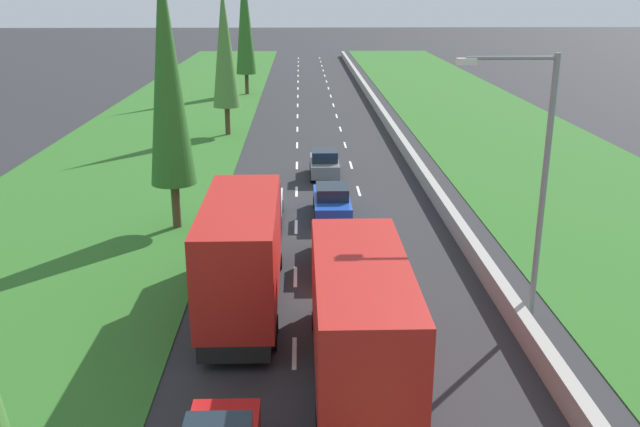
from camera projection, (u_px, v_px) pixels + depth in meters
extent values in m
plane|color=#28282B|center=(318.00, 122.00, 58.60)|extent=(300.00, 300.00, 0.00)
cube|color=#2D6623|center=(169.00, 123.00, 58.25)|extent=(14.00, 140.00, 0.04)
cube|color=#2D6623|center=(485.00, 121.00, 58.98)|extent=(14.00, 140.00, 0.04)
cube|color=#9E9B93|center=(385.00, 117.00, 58.62)|extent=(0.44, 120.00, 0.85)
cube|color=white|center=(294.00, 353.00, 21.51)|extent=(0.14, 2.00, 0.01)
cube|color=white|center=(295.00, 277.00, 27.21)|extent=(0.14, 2.00, 0.01)
cube|color=white|center=(296.00, 227.00, 32.90)|extent=(0.14, 2.00, 0.01)
cube|color=white|center=(297.00, 192.00, 38.60)|extent=(0.14, 2.00, 0.01)
cube|color=white|center=(297.00, 165.00, 44.30)|extent=(0.14, 2.00, 0.01)
cube|color=white|center=(297.00, 145.00, 50.00)|extent=(0.14, 2.00, 0.01)
cube|color=white|center=(297.00, 129.00, 55.70)|extent=(0.14, 2.00, 0.01)
cube|color=white|center=(298.00, 116.00, 61.40)|extent=(0.14, 2.00, 0.01)
cube|color=white|center=(298.00, 105.00, 67.10)|extent=(0.14, 2.00, 0.01)
cube|color=white|center=(298.00, 96.00, 72.80)|extent=(0.14, 2.00, 0.01)
cube|color=white|center=(298.00, 88.00, 78.49)|extent=(0.14, 2.00, 0.01)
cube|color=white|center=(298.00, 82.00, 84.19)|extent=(0.14, 2.00, 0.01)
cube|color=white|center=(298.00, 76.00, 89.89)|extent=(0.14, 2.00, 0.01)
cube|color=white|center=(298.00, 71.00, 95.59)|extent=(0.14, 2.00, 0.01)
cube|color=white|center=(298.00, 66.00, 101.29)|extent=(0.14, 2.00, 0.01)
cube|color=white|center=(298.00, 62.00, 106.99)|extent=(0.14, 2.00, 0.01)
cube|color=white|center=(298.00, 58.00, 112.69)|extent=(0.14, 2.00, 0.01)
cube|color=white|center=(406.00, 351.00, 21.60)|extent=(0.14, 2.00, 0.01)
cube|color=white|center=(383.00, 276.00, 27.30)|extent=(0.14, 2.00, 0.01)
cube|color=white|center=(369.00, 226.00, 33.00)|extent=(0.14, 2.00, 0.01)
cube|color=white|center=(359.00, 191.00, 38.70)|extent=(0.14, 2.00, 0.01)
cube|color=white|center=(351.00, 165.00, 44.40)|extent=(0.14, 2.00, 0.01)
cube|color=white|center=(345.00, 145.00, 50.10)|extent=(0.14, 2.00, 0.01)
cube|color=white|center=(340.00, 129.00, 55.80)|extent=(0.14, 2.00, 0.01)
cube|color=white|center=(337.00, 116.00, 61.49)|extent=(0.14, 2.00, 0.01)
cube|color=white|center=(333.00, 105.00, 67.19)|extent=(0.14, 2.00, 0.01)
cube|color=white|center=(331.00, 96.00, 72.89)|extent=(0.14, 2.00, 0.01)
cube|color=white|center=(328.00, 88.00, 78.59)|extent=(0.14, 2.00, 0.01)
cube|color=white|center=(326.00, 82.00, 84.29)|extent=(0.14, 2.00, 0.01)
cube|color=white|center=(325.00, 76.00, 89.99)|extent=(0.14, 2.00, 0.01)
cube|color=white|center=(323.00, 70.00, 95.69)|extent=(0.14, 2.00, 0.01)
cube|color=white|center=(322.00, 66.00, 101.39)|extent=(0.14, 2.00, 0.01)
cube|color=white|center=(321.00, 62.00, 107.08)|extent=(0.14, 2.00, 0.01)
cube|color=white|center=(320.00, 58.00, 112.78)|extent=(0.14, 2.00, 0.01)
cube|color=black|center=(357.00, 364.00, 19.71)|extent=(2.20, 9.40, 0.56)
cube|color=red|center=(349.00, 267.00, 22.65)|extent=(2.40, 2.20, 2.50)
cube|color=#B21E19|center=(361.00, 322.00, 18.07)|extent=(2.44, 7.20, 3.30)
cylinder|color=black|center=(315.00, 321.00, 22.90)|extent=(0.22, 0.64, 0.64)
cylinder|color=black|center=(382.00, 320.00, 22.96)|extent=(0.22, 0.64, 0.64)
cylinder|color=black|center=(320.00, 419.00, 17.70)|extent=(0.22, 0.64, 0.64)
cylinder|color=black|center=(406.00, 417.00, 17.76)|extent=(0.22, 0.64, 0.64)
cube|color=red|center=(337.00, 249.00, 28.23)|extent=(1.76, 4.50, 0.72)
cube|color=#19232D|center=(337.00, 235.00, 27.89)|extent=(1.56, 1.90, 0.60)
cylinder|color=black|center=(317.00, 245.00, 29.65)|extent=(0.22, 0.64, 0.64)
cylinder|color=black|center=(354.00, 245.00, 29.69)|extent=(0.22, 0.64, 0.64)
cylinder|color=black|center=(319.00, 270.00, 27.00)|extent=(0.22, 0.64, 0.64)
cylinder|color=black|center=(359.00, 270.00, 27.04)|extent=(0.22, 0.64, 0.64)
cube|color=#1E47B7|center=(332.00, 203.00, 34.20)|extent=(1.76, 4.50, 0.72)
cube|color=#19232D|center=(332.00, 192.00, 33.85)|extent=(1.56, 1.90, 0.60)
cylinder|color=black|center=(315.00, 202.00, 35.62)|extent=(0.22, 0.64, 0.64)
cylinder|color=black|center=(346.00, 202.00, 35.66)|extent=(0.22, 0.64, 0.64)
cylinder|color=black|center=(317.00, 219.00, 32.97)|extent=(0.22, 0.64, 0.64)
cylinder|color=black|center=(350.00, 219.00, 33.01)|extent=(0.22, 0.64, 0.64)
cube|color=black|center=(245.00, 289.00, 24.66)|extent=(2.20, 9.40, 0.56)
cube|color=maroon|center=(251.00, 217.00, 27.60)|extent=(2.40, 2.20, 2.50)
cube|color=#B21E19|center=(241.00, 250.00, 23.01)|extent=(2.44, 7.20, 3.30)
cylinder|color=black|center=(224.00, 262.00, 27.85)|extent=(0.22, 0.64, 0.64)
cylinder|color=black|center=(279.00, 261.00, 27.91)|extent=(0.22, 0.64, 0.64)
cylinder|color=black|center=(207.00, 325.00, 22.64)|extent=(0.22, 0.64, 0.64)
cylinder|color=black|center=(275.00, 324.00, 22.71)|extent=(0.22, 0.64, 0.64)
cylinder|color=black|center=(202.00, 341.00, 21.62)|extent=(0.22, 0.64, 0.64)
cylinder|color=black|center=(274.00, 340.00, 21.68)|extent=(0.22, 0.64, 0.64)
cube|color=slate|center=(324.00, 166.00, 41.41)|extent=(1.68, 3.90, 0.76)
cube|color=#19232D|center=(325.00, 156.00, 40.91)|extent=(1.52, 1.60, 0.64)
cylinder|color=black|center=(311.00, 167.00, 42.66)|extent=(0.22, 0.64, 0.64)
cylinder|color=black|center=(336.00, 167.00, 42.70)|extent=(0.22, 0.64, 0.64)
cylinder|color=black|center=(312.00, 177.00, 40.36)|extent=(0.22, 0.64, 0.64)
cylinder|color=black|center=(338.00, 177.00, 40.40)|extent=(0.22, 0.64, 0.64)
cube|color=white|center=(264.00, 208.00, 33.54)|extent=(1.76, 4.50, 0.72)
cube|color=#19232D|center=(263.00, 196.00, 33.19)|extent=(1.56, 1.90, 0.60)
cylinder|color=black|center=(250.00, 206.00, 34.95)|extent=(0.22, 0.64, 0.64)
cylinder|color=black|center=(281.00, 206.00, 34.99)|extent=(0.22, 0.64, 0.64)
cylinder|color=black|center=(246.00, 224.00, 32.30)|extent=(0.22, 0.64, 0.64)
cylinder|color=black|center=(280.00, 224.00, 32.34)|extent=(0.22, 0.64, 0.64)
cylinder|color=#4C3823|center=(176.00, 205.00, 32.50)|extent=(0.40, 0.40, 2.20)
cone|color=#2D6623|center=(167.00, 71.00, 30.55)|extent=(2.11, 2.11, 10.31)
cylinder|color=#4C3823|center=(228.00, 121.00, 53.29)|extent=(0.40, 0.40, 2.20)
cone|color=#4C7F38|center=(224.00, 47.00, 51.54)|extent=(2.08, 2.08, 9.05)
cylinder|color=#4C3823|center=(247.00, 84.00, 73.81)|extent=(0.41, 0.41, 2.20)
cone|color=#2D6623|center=(245.00, 18.00, 71.67)|extent=(2.14, 2.14, 11.56)
cylinder|color=gray|center=(543.00, 194.00, 22.34)|extent=(0.20, 0.20, 9.00)
cylinder|color=gray|center=(512.00, 58.00, 20.95)|extent=(2.80, 0.12, 0.12)
cube|color=silver|center=(466.00, 61.00, 20.94)|extent=(0.60, 0.28, 0.20)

